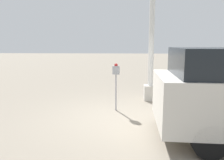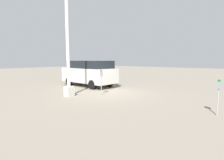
# 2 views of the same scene
# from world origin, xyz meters

# --- Properties ---
(ground_plane) EXTENTS (80.00, 80.00, 0.00)m
(ground_plane) POSITION_xyz_m (0.00, 0.00, 0.00)
(ground_plane) COLOR gray
(parking_meter_near) EXTENTS (0.22, 0.16, 1.48)m
(parking_meter_near) POSITION_xyz_m (-0.16, 0.70, 1.09)
(parking_meter_near) COLOR #9E9EA3
(parking_meter_near) RESTS_ON ground
(lamp_post) EXTENTS (0.44, 0.44, 5.69)m
(lamp_post) POSITION_xyz_m (1.06, 2.09, 2.09)
(lamp_post) COLOR beige
(lamp_post) RESTS_ON ground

